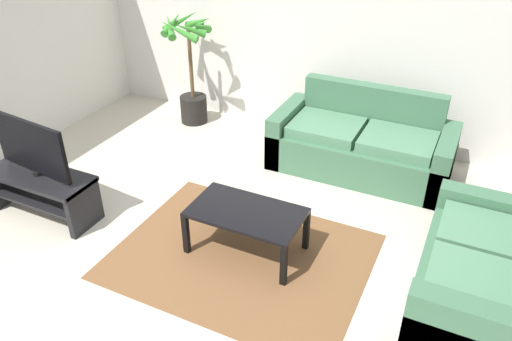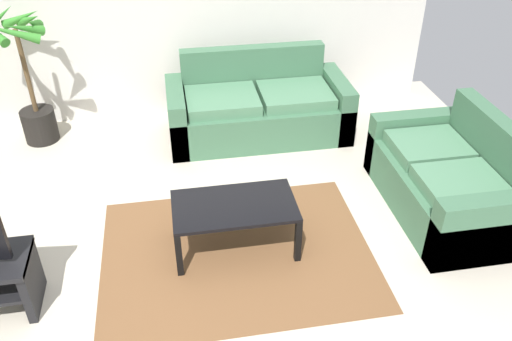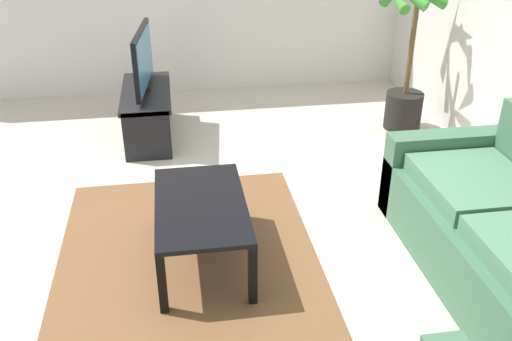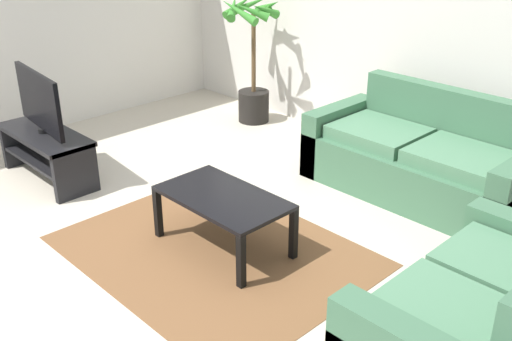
# 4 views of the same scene
# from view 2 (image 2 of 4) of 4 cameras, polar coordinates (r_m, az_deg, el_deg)

# --- Properties ---
(ground_plane) EXTENTS (6.60, 6.60, 0.00)m
(ground_plane) POSITION_cam_2_polar(r_m,az_deg,el_deg) (4.19, -5.92, -12.38)
(ground_plane) COLOR beige
(wall_back) EXTENTS (6.00, 0.06, 2.70)m
(wall_back) POSITION_cam_2_polar(r_m,az_deg,el_deg) (6.14, -9.26, 17.67)
(wall_back) COLOR silver
(wall_back) RESTS_ON ground
(couch_main) EXTENTS (1.97, 0.90, 0.90)m
(couch_main) POSITION_cam_2_polar(r_m,az_deg,el_deg) (5.93, 0.18, 6.61)
(couch_main) COLOR #3F6B4C
(couch_main) RESTS_ON ground
(couch_loveseat) EXTENTS (0.90, 1.57, 0.90)m
(couch_loveseat) POSITION_cam_2_polar(r_m,az_deg,el_deg) (5.04, 19.93, -1.07)
(couch_loveseat) COLOR #3F6B4C
(couch_loveseat) RESTS_ON ground
(coffee_table) EXTENTS (0.99, 0.57, 0.43)m
(coffee_table) POSITION_cam_2_polar(r_m,az_deg,el_deg) (4.28, -2.34, -4.26)
(coffee_table) COLOR black
(coffee_table) RESTS_ON ground
(area_rug) EXTENTS (2.20, 1.70, 0.01)m
(area_rug) POSITION_cam_2_polar(r_m,az_deg,el_deg) (4.44, -2.05, -8.83)
(area_rug) COLOR brown
(area_rug) RESTS_ON ground
(potted_palm) EXTENTS (0.69, 0.72, 1.45)m
(potted_palm) POSITION_cam_2_polar(r_m,az_deg,el_deg) (6.12, -23.26, 8.39)
(potted_palm) COLOR black
(potted_palm) RESTS_ON ground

